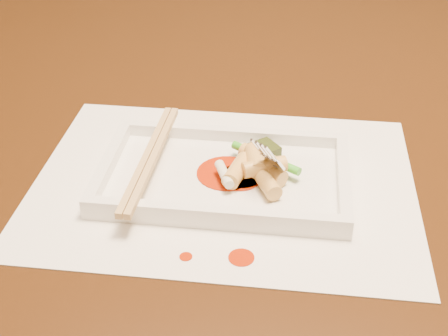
# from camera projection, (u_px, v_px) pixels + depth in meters

# --- Properties ---
(table) EXTENTS (1.40, 0.90, 0.75)m
(table) POSITION_uv_depth(u_px,v_px,m) (298.00, 174.00, 0.85)
(table) COLOR black
(table) RESTS_ON ground
(placemat) EXTENTS (0.40, 0.30, 0.00)m
(placemat) POSITION_uv_depth(u_px,v_px,m) (224.00, 183.00, 0.66)
(placemat) COLOR white
(placemat) RESTS_ON table
(sauce_splatter_a) EXTENTS (0.02, 0.02, 0.00)m
(sauce_splatter_a) POSITION_uv_depth(u_px,v_px,m) (241.00, 257.00, 0.56)
(sauce_splatter_a) COLOR #AD2305
(sauce_splatter_a) RESTS_ON placemat
(sauce_splatter_b) EXTENTS (0.01, 0.01, 0.00)m
(sauce_splatter_b) POSITION_uv_depth(u_px,v_px,m) (186.00, 257.00, 0.56)
(sauce_splatter_b) COLOR #AD2305
(sauce_splatter_b) RESTS_ON placemat
(plate_base) EXTENTS (0.26, 0.16, 0.01)m
(plate_base) POSITION_uv_depth(u_px,v_px,m) (224.00, 179.00, 0.66)
(plate_base) COLOR white
(plate_base) RESTS_ON placemat
(plate_rim_far) EXTENTS (0.26, 0.01, 0.01)m
(plate_rim_far) POSITION_uv_depth(u_px,v_px,m) (232.00, 134.00, 0.71)
(plate_rim_far) COLOR white
(plate_rim_far) RESTS_ON plate_base
(plate_rim_near) EXTENTS (0.26, 0.01, 0.01)m
(plate_rim_near) POSITION_uv_depth(u_px,v_px,m) (214.00, 214.00, 0.59)
(plate_rim_near) COLOR white
(plate_rim_near) RESTS_ON plate_base
(plate_rim_left) EXTENTS (0.01, 0.14, 0.01)m
(plate_rim_left) POSITION_uv_depth(u_px,v_px,m) (109.00, 162.00, 0.66)
(plate_rim_left) COLOR white
(plate_rim_left) RESTS_ON plate_base
(plate_rim_right) EXTENTS (0.01, 0.14, 0.01)m
(plate_rim_right) POSITION_uv_depth(u_px,v_px,m) (344.00, 179.00, 0.64)
(plate_rim_right) COLOR white
(plate_rim_right) RESTS_ON plate_base
(veg_piece) EXTENTS (0.05, 0.05, 0.01)m
(veg_piece) POSITION_uv_depth(u_px,v_px,m) (260.00, 152.00, 0.68)
(veg_piece) COLOR black
(veg_piece) RESTS_ON plate_base
(scallion_white) EXTENTS (0.02, 0.04, 0.01)m
(scallion_white) POSITION_uv_depth(u_px,v_px,m) (224.00, 174.00, 0.64)
(scallion_white) COLOR #EAEACC
(scallion_white) RESTS_ON plate_base
(scallion_green) EXTENTS (0.08, 0.05, 0.01)m
(scallion_green) POSITION_uv_depth(u_px,v_px,m) (266.00, 158.00, 0.66)
(scallion_green) COLOR #2B9918
(scallion_green) RESTS_ON plate_base
(chopstick_a) EXTENTS (0.01, 0.20, 0.01)m
(chopstick_a) POSITION_uv_depth(u_px,v_px,m) (147.00, 157.00, 0.65)
(chopstick_a) COLOR tan
(chopstick_a) RESTS_ON plate_rim_near
(chopstick_b) EXTENTS (0.01, 0.20, 0.01)m
(chopstick_b) POSITION_uv_depth(u_px,v_px,m) (154.00, 157.00, 0.65)
(chopstick_b) COLOR tan
(chopstick_b) RESTS_ON plate_rim_near
(fork) EXTENTS (0.09, 0.10, 0.14)m
(fork) POSITION_uv_depth(u_px,v_px,m) (296.00, 110.00, 0.62)
(fork) COLOR silver
(fork) RESTS_ON plate_base
(sauce_blob_0) EXTENTS (0.04, 0.04, 0.00)m
(sauce_blob_0) POSITION_uv_depth(u_px,v_px,m) (240.00, 179.00, 0.65)
(sauce_blob_0) COLOR #AD2305
(sauce_blob_0) RESTS_ON plate_base
(sauce_blob_1) EXTENTS (0.04, 0.04, 0.00)m
(sauce_blob_1) POSITION_uv_depth(u_px,v_px,m) (241.00, 176.00, 0.65)
(sauce_blob_1) COLOR #AD2305
(sauce_blob_1) RESTS_ON plate_base
(sauce_blob_2) EXTENTS (0.06, 0.06, 0.00)m
(sauce_blob_2) POSITION_uv_depth(u_px,v_px,m) (227.00, 173.00, 0.66)
(sauce_blob_2) COLOR #AD2305
(sauce_blob_2) RESTS_ON plate_base
(rice_cake_0) EXTENTS (0.05, 0.04, 0.02)m
(rice_cake_0) POSITION_uv_depth(u_px,v_px,m) (260.00, 158.00, 0.67)
(rice_cake_0) COLOR #E1C069
(rice_cake_0) RESTS_ON plate_base
(rice_cake_1) EXTENTS (0.03, 0.05, 0.02)m
(rice_cake_1) POSITION_uv_depth(u_px,v_px,m) (238.00, 170.00, 0.65)
(rice_cake_1) COLOR #E1C069
(rice_cake_1) RESTS_ON plate_base
(rice_cake_2) EXTENTS (0.05, 0.03, 0.02)m
(rice_cake_2) POSITION_uv_depth(u_px,v_px,m) (264.00, 167.00, 0.64)
(rice_cake_2) COLOR #E1C069
(rice_cake_2) RESTS_ON plate_base
(rice_cake_3) EXTENTS (0.03, 0.04, 0.02)m
(rice_cake_3) POSITION_uv_depth(u_px,v_px,m) (267.00, 183.00, 0.63)
(rice_cake_3) COLOR #E1C069
(rice_cake_3) RESTS_ON plate_base
(rice_cake_4) EXTENTS (0.04, 0.04, 0.02)m
(rice_cake_4) POSITION_uv_depth(u_px,v_px,m) (267.00, 172.00, 0.64)
(rice_cake_4) COLOR #E1C069
(rice_cake_4) RESTS_ON plate_base
(rice_cake_5) EXTENTS (0.03, 0.04, 0.02)m
(rice_cake_5) POSITION_uv_depth(u_px,v_px,m) (256.00, 160.00, 0.65)
(rice_cake_5) COLOR #E1C069
(rice_cake_5) RESTS_ON plate_base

